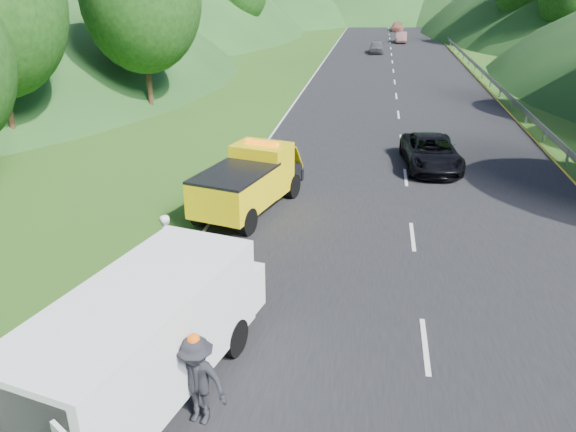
% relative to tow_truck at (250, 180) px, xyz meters
% --- Properties ---
extents(ground, '(320.00, 320.00, 0.00)m').
position_rel_tow_truck_xyz_m(ground, '(2.76, -5.46, -1.15)').
color(ground, '#38661E').
rests_on(ground, ground).
extents(road_surface, '(14.00, 200.00, 0.02)m').
position_rel_tow_truck_xyz_m(road_surface, '(5.76, 34.54, -1.14)').
color(road_surface, black).
rests_on(road_surface, ground).
extents(guardrail, '(0.06, 140.00, 1.52)m').
position_rel_tow_truck_xyz_m(guardrail, '(13.06, 47.04, -1.15)').
color(guardrail, gray).
rests_on(guardrail, ground).
extents(tree_line_left, '(14.00, 140.00, 14.00)m').
position_rel_tow_truck_xyz_m(tree_line_left, '(-16.24, 54.54, -1.15)').
color(tree_line_left, '#2A5A1A').
rests_on(tree_line_left, ground).
extents(tree_line_right, '(14.00, 140.00, 14.00)m').
position_rel_tow_truck_xyz_m(tree_line_right, '(25.76, 54.54, -1.15)').
color(tree_line_right, '#2A5A1A').
rests_on(tree_line_right, ground).
extents(hills_backdrop, '(201.00, 288.60, 44.00)m').
position_rel_tow_truck_xyz_m(hills_backdrop, '(9.26, 129.24, -1.15)').
color(hills_backdrop, '#2D5B23').
rests_on(hills_backdrop, ground).
extents(tow_truck, '(3.34, 5.79, 2.35)m').
position_rel_tow_truck_xyz_m(tow_truck, '(0.00, 0.00, 0.00)').
color(tow_truck, black).
rests_on(tow_truck, ground).
extents(white_van, '(4.49, 7.44, 2.47)m').
position_rel_tow_truck_xyz_m(white_van, '(0.10, -9.89, 0.25)').
color(white_van, black).
rests_on(white_van, ground).
extents(woman, '(0.68, 0.74, 1.64)m').
position_rel_tow_truck_xyz_m(woman, '(-1.40, -4.65, -1.15)').
color(woman, silver).
rests_on(woman, ground).
extents(child, '(0.58, 0.61, 0.99)m').
position_rel_tow_truck_xyz_m(child, '(0.12, -5.43, -1.15)').
color(child, tan).
rests_on(child, ground).
extents(worker, '(1.33, 0.93, 1.87)m').
position_rel_tow_truck_xyz_m(worker, '(1.32, -10.54, -1.15)').
color(worker, black).
rests_on(worker, ground).
extents(suitcase, '(0.43, 0.29, 0.63)m').
position_rel_tow_truck_xyz_m(suitcase, '(-2.09, -5.48, -0.83)').
color(suitcase, '#635F4A').
rests_on(suitcase, ground).
extents(passing_suv, '(2.68, 5.15, 1.39)m').
position_rel_tow_truck_xyz_m(passing_suv, '(6.87, 6.13, -1.15)').
color(passing_suv, black).
rests_on(passing_suv, ground).
extents(dist_car_a, '(1.55, 3.85, 1.31)m').
position_rel_tow_truck_xyz_m(dist_car_a, '(4.09, 47.51, -1.15)').
color(dist_car_a, '#46454A').
rests_on(dist_car_a, ground).
extents(dist_car_b, '(1.41, 4.04, 1.33)m').
position_rel_tow_truck_xyz_m(dist_car_b, '(7.11, 59.11, -1.15)').
color(dist_car_b, brown).
rests_on(dist_car_b, ground).
extents(dist_car_c, '(1.82, 4.48, 1.30)m').
position_rel_tow_truck_xyz_m(dist_car_c, '(7.08, 76.65, -1.15)').
color(dist_car_c, '#9F5E4F').
rests_on(dist_car_c, ground).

